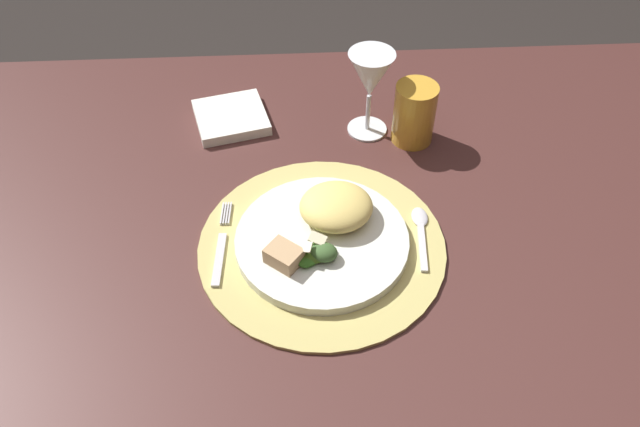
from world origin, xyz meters
TOP-DOWN VIEW (x-y plane):
  - ground_plane at (0.00, 0.00)m, footprint 6.00×6.00m
  - dining_table at (0.00, 0.00)m, footprint 1.49×0.91m
  - placemat at (-0.02, -0.07)m, footprint 0.37×0.37m
  - dinner_plate at (-0.02, -0.07)m, footprint 0.26×0.26m
  - pasta_serving at (-0.00, -0.03)m, footprint 0.11×0.11m
  - salad_greens at (-0.03, -0.11)m, footprint 0.07×0.06m
  - bread_piece at (-0.08, -0.11)m, footprint 0.06×0.06m
  - fork at (-0.17, -0.07)m, footprint 0.02×0.17m
  - spoon at (0.13, -0.05)m, footprint 0.03×0.13m
  - napkin at (-0.17, 0.24)m, footprint 0.15×0.15m
  - wine_glass at (0.07, 0.20)m, footprint 0.08×0.08m
  - amber_tumbler at (0.15, 0.17)m, footprint 0.07×0.07m

SIDE VIEW (x-z plane):
  - ground_plane at x=0.00m, z-range 0.00..0.00m
  - dining_table at x=0.00m, z-range 0.25..0.97m
  - placemat at x=-0.02m, z-range 0.72..0.73m
  - fork at x=-0.17m, z-range 0.73..0.73m
  - spoon at x=0.13m, z-range 0.73..0.73m
  - napkin at x=-0.17m, z-range 0.72..0.74m
  - dinner_plate at x=-0.02m, z-range 0.73..0.74m
  - salad_greens at x=-0.03m, z-range 0.74..0.77m
  - bread_piece at x=-0.08m, z-range 0.74..0.77m
  - pasta_serving at x=0.00m, z-range 0.74..0.79m
  - amber_tumbler at x=0.15m, z-range 0.72..0.83m
  - wine_glass at x=0.07m, z-range 0.75..0.91m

